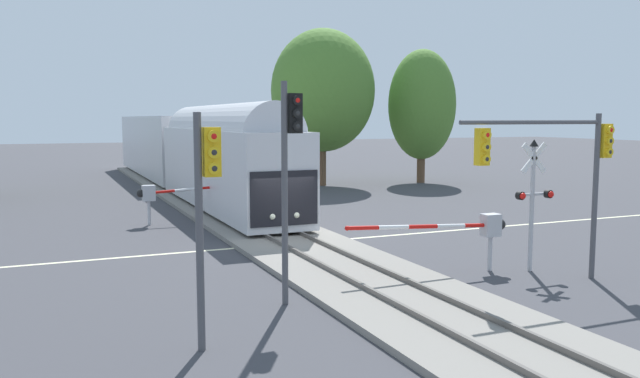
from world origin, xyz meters
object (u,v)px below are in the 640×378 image
Objects in this scene: traffic_signal_near_left at (206,192)px; oak_far_right at (323,91)px; crossing_gate_near at (475,227)px; traffic_signal_median at (290,157)px; crossing_gate_far at (166,193)px; commuter_train at (185,149)px; crossing_signal_mast at (533,191)px; maple_right_background at (422,105)px; traffic_signal_near_right at (559,156)px.

traffic_signal_near_left is 0.44× the size of oak_far_right.
crossing_gate_near is 0.51× the size of oak_far_right.
traffic_signal_median is at bearing -115.17° from oak_far_right.
crossing_gate_near is 9.97m from traffic_signal_near_left.
traffic_signal_near_left is (-2.03, -16.47, 1.86)m from crossing_gate_far.
commuter_train is 7.19× the size of traffic_signal_median.
crossing_gate_near is 1.35× the size of crossing_signal_mast.
oak_far_right is at bearing 172.85° from maple_right_background.
traffic_signal_median is (-6.47, -0.96, 2.39)m from crossing_gate_near.
traffic_signal_near_right is 28.39m from oak_far_right.
crossing_gate_near is 28.65m from maple_right_background.
traffic_signal_near_right is (10.47, 1.33, 0.43)m from traffic_signal_near_left.
maple_right_background reaches higher than crossing_signal_mast.
crossing_gate_far is at bearing 119.14° from traffic_signal_near_right.
crossing_gate_far is at bearing -150.58° from maple_right_background.
oak_far_right is (12.55, 26.72, 2.90)m from traffic_signal_median.
commuter_train is 10.52m from oak_far_right.
oak_far_right is at bearing 76.71° from crossing_gate_near.
maple_right_background is at bearing -4.03° from commuter_train.
commuter_train is 27.15m from traffic_signal_median.
traffic_signal_near_right is at bearing -60.86° from crossing_gate_far.
traffic_signal_median is (-7.75, 1.10, 0.10)m from traffic_signal_near_right.
crossing_gate_far is 24.27m from maple_right_background.
traffic_signal_near_left is 0.92× the size of traffic_signal_near_right.
oak_far_right reaches higher than traffic_signal_near_left.
crossing_gate_far is at bearing 123.08° from crossing_signal_mast.
commuter_train is at bearing 74.91° from crossing_gate_far.
traffic_signal_near_left reaches higher than crossing_gate_near.
oak_far_right is (15.27, 29.14, 3.43)m from traffic_signal_near_left.
commuter_train reaches higher than crossing_signal_mast.
crossing_signal_mast is 0.84× the size of traffic_signal_near_left.
maple_right_background is (20.80, 11.73, 4.33)m from crossing_gate_far.
crossing_gate_far is 1.20× the size of traffic_signal_near_right.
traffic_signal_median is (-2.80, -26.99, 1.02)m from commuter_train.
crossing_signal_mast is (1.73, -0.56, 1.10)m from crossing_gate_near.
traffic_signal_near_right is 29.65m from maple_right_background.
crossing_gate_near is at bearing -61.32° from crossing_gate_far.
traffic_signal_near_right reaches higher than traffic_signal_near_left.
maple_right_background is (7.56, -0.95, -0.95)m from oak_far_right.
commuter_train is at bearing 84.08° from traffic_signal_median.
oak_far_right is (9.75, -0.27, 3.92)m from commuter_train.
commuter_train is 26.33m from crossing_gate_near.
commuter_train reaches higher than traffic_signal_near_left.
crossing_signal_mast is 27.01m from oak_far_right.
crossing_signal_mast is 0.73× the size of traffic_signal_median.
oak_far_right is 1.12× the size of maple_right_background.
oak_far_right is (4.80, 27.82, 3.00)m from traffic_signal_near_right.
crossing_signal_mast is 11.30m from traffic_signal_near_left.
traffic_signal_median reaches higher than crossing_gate_near.
crossing_signal_mast is 0.65× the size of crossing_gate_far.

